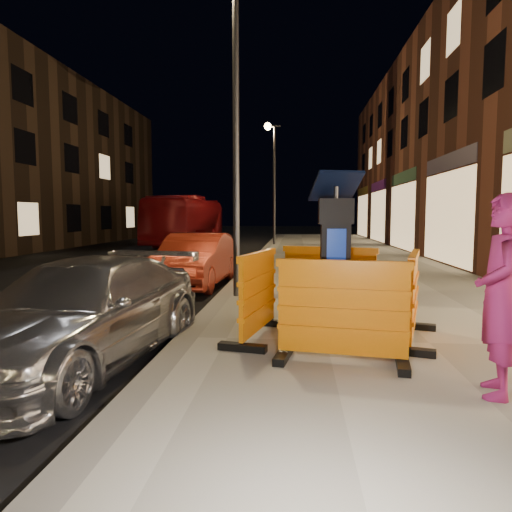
# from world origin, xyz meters

# --- Properties ---
(ground_plane) EXTENTS (120.00, 120.00, 0.00)m
(ground_plane) POSITION_xyz_m (0.00, 0.00, 0.00)
(ground_plane) COLOR black
(ground_plane) RESTS_ON ground
(sidewalk) EXTENTS (6.00, 60.00, 0.15)m
(sidewalk) POSITION_xyz_m (3.00, 0.00, 0.07)
(sidewalk) COLOR gray
(sidewalk) RESTS_ON ground
(kerb) EXTENTS (0.30, 60.00, 0.15)m
(kerb) POSITION_xyz_m (0.00, 0.00, 0.07)
(kerb) COLOR slate
(kerb) RESTS_ON ground
(parking_kiosk) EXTENTS (0.75, 0.75, 1.95)m
(parking_kiosk) POSITION_xyz_m (1.86, 0.08, 1.12)
(parking_kiosk) COLOR black
(parking_kiosk) RESTS_ON sidewalk
(barrier_front) EXTENTS (1.47, 0.79, 1.09)m
(barrier_front) POSITION_xyz_m (1.86, -0.87, 0.69)
(barrier_front) COLOR orange
(barrier_front) RESTS_ON sidewalk
(barrier_back) EXTENTS (1.50, 0.96, 1.09)m
(barrier_back) POSITION_xyz_m (1.86, 1.03, 0.69)
(barrier_back) COLOR orange
(barrier_back) RESTS_ON sidewalk
(barrier_kerbside) EXTENTS (0.86, 1.48, 1.09)m
(barrier_kerbside) POSITION_xyz_m (0.91, 0.08, 0.69)
(barrier_kerbside) COLOR orange
(barrier_kerbside) RESTS_ON sidewalk
(barrier_bldgside) EXTENTS (0.94, 1.50, 1.09)m
(barrier_bldgside) POSITION_xyz_m (2.81, 0.08, 0.69)
(barrier_bldgside) COLOR orange
(barrier_bldgside) RESTS_ON sidewalk
(car_silver) EXTENTS (2.16, 4.25, 1.18)m
(car_silver) POSITION_xyz_m (-1.05, -0.63, 0.00)
(car_silver) COLOR silver
(car_silver) RESTS_ON ground
(car_red) EXTENTS (1.50, 3.85, 1.25)m
(car_red) POSITION_xyz_m (-0.99, 5.00, 0.00)
(car_red) COLOR maroon
(car_red) RESTS_ON ground
(bus_doubledecker) EXTENTS (2.33, 9.56, 2.66)m
(bus_doubledecker) POSITION_xyz_m (-4.61, 19.21, 0.00)
(bus_doubledecker) COLOR maroon
(bus_doubledecker) RESTS_ON ground
(man) EXTENTS (0.56, 0.72, 1.74)m
(man) POSITION_xyz_m (3.11, -1.58, 1.02)
(man) COLOR #911C5A
(man) RESTS_ON sidewalk
(street_lamp_mid) EXTENTS (0.12, 0.12, 6.00)m
(street_lamp_mid) POSITION_xyz_m (0.25, 3.00, 3.15)
(street_lamp_mid) COLOR #3F3F44
(street_lamp_mid) RESTS_ON sidewalk
(street_lamp_far) EXTENTS (0.12, 0.12, 6.00)m
(street_lamp_far) POSITION_xyz_m (0.25, 18.00, 3.15)
(street_lamp_far) COLOR #3F3F44
(street_lamp_far) RESTS_ON sidewalk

